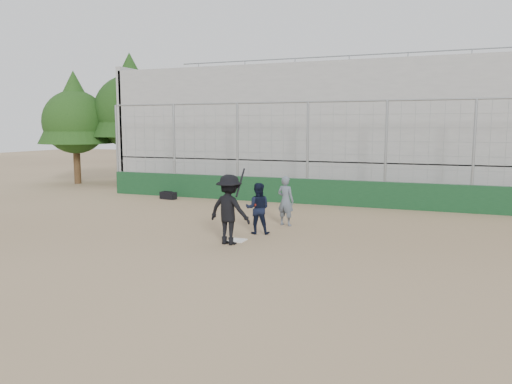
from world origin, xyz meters
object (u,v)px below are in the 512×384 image
(catcher_crouched, at_px, (258,217))
(umpire, at_px, (286,203))
(batter_at_plate, at_px, (229,210))
(equipment_bag, at_px, (168,195))

(catcher_crouched, xyz_separation_m, umpire, (0.36, 1.47, 0.19))
(batter_at_plate, bearing_deg, equipment_bag, 131.54)
(umpire, bearing_deg, catcher_crouched, 92.10)
(umpire, xyz_separation_m, equipment_bag, (-6.38, 3.64, -0.54))
(batter_at_plate, relative_size, equipment_bag, 2.58)
(umpire, distance_m, equipment_bag, 7.37)
(umpire, bearing_deg, equipment_bag, -13.97)
(catcher_crouched, bearing_deg, equipment_bag, 139.70)
(batter_at_plate, bearing_deg, catcher_crouched, 80.25)
(umpire, relative_size, equipment_bag, 1.82)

